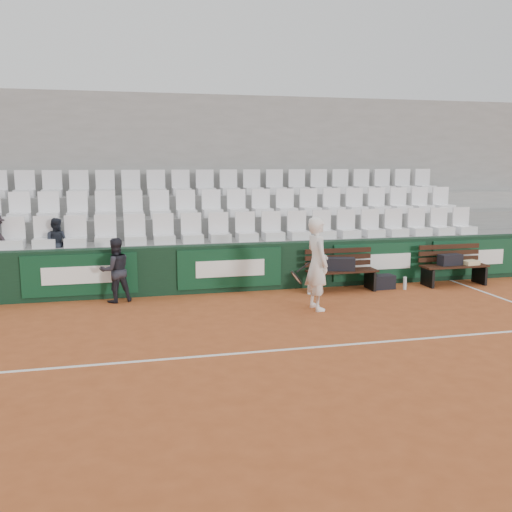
{
  "coord_description": "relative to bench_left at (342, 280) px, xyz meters",
  "views": [
    {
      "loc": [
        -2.44,
        -7.66,
        2.71
      ],
      "look_at": [
        0.01,
        2.4,
        1.0
      ],
      "focal_mm": 40.0,
      "sensor_mm": 36.0,
      "label": 1
    }
  ],
  "objects": [
    {
      "name": "court_baseline",
      "position": [
        -2.14,
        -3.43,
        -0.22
      ],
      "size": [
        18.0,
        0.06,
        0.01
      ],
      "primitive_type": "cube",
      "color": "white",
      "rests_on": "ground"
    },
    {
      "name": "seat_row_front",
      "position": [
        -2.14,
        1.02,
        1.09
      ],
      "size": [
        11.9,
        0.44,
        0.63
      ],
      "primitive_type": "cube",
      "color": "white",
      "rests_on": "grandstand_tier_front"
    },
    {
      "name": "sports_bag_right",
      "position": [
        2.55,
        -0.02,
        0.35
      ],
      "size": [
        0.54,
        0.29,
        0.24
      ],
      "primitive_type": "cube",
      "rotation": [
        0.0,
        0.0,
        0.1
      ],
      "color": "black",
      "rests_on": "bench_right"
    },
    {
      "name": "water_bottle_near",
      "position": [
        -0.78,
        -0.13,
        -0.1
      ],
      "size": [
        0.07,
        0.07,
        0.25
      ],
      "primitive_type": "cylinder",
      "color": "silver",
      "rests_on": "ground"
    },
    {
      "name": "grandstand_tier_mid",
      "position": [
        -2.14,
        2.15,
        0.5
      ],
      "size": [
        18.0,
        0.95,
        1.45
      ],
      "primitive_type": "cube",
      "color": "gray",
      "rests_on": "ground"
    },
    {
      "name": "water_bottle_far",
      "position": [
        1.37,
        -0.2,
        -0.09
      ],
      "size": [
        0.08,
        0.08,
        0.28
      ],
      "primitive_type": "cylinder",
      "color": "silver",
      "rests_on": "ground"
    },
    {
      "name": "bench_left",
      "position": [
        0.0,
        0.0,
        0.0
      ],
      "size": [
        1.5,
        0.56,
        0.45
      ],
      "primitive_type": "cube",
      "color": "black",
      "rests_on": "ground"
    },
    {
      "name": "seat_row_mid",
      "position": [
        -2.14,
        1.97,
        1.54
      ],
      "size": [
        11.9,
        0.44,
        0.63
      ],
      "primitive_type": "cube",
      "color": "white",
      "rests_on": "grandstand_tier_mid"
    },
    {
      "name": "spectator_c",
      "position": [
        -5.82,
        1.07,
        1.3
      ],
      "size": [
        0.6,
        0.53,
        1.04
      ],
      "primitive_type": "imported",
      "rotation": [
        0.0,
        0.0,
        2.83
      ],
      "color": "black",
      "rests_on": "grandstand_tier_front"
    },
    {
      "name": "grandstand_tier_back",
      "position": [
        -2.14,
        3.1,
        0.72
      ],
      "size": [
        18.0,
        0.95,
        1.9
      ],
      "primitive_type": "cube",
      "color": "#989896",
      "rests_on": "ground"
    },
    {
      "name": "sports_bag_left",
      "position": [
        -0.06,
        -0.0,
        0.36
      ],
      "size": [
        0.67,
        0.44,
        0.27
      ],
      "primitive_type": "cube",
      "rotation": [
        0.0,
        0.0,
        -0.3
      ],
      "color": "black",
      "rests_on": "bench_left"
    },
    {
      "name": "seat_row_back",
      "position": [
        -2.14,
        2.92,
        1.99
      ],
      "size": [
        11.9,
        0.44,
        0.63
      ],
      "primitive_type": "cube",
      "color": "silver",
      "rests_on": "grandstand_tier_back"
    },
    {
      "name": "grandstand_tier_front",
      "position": [
        -2.14,
        1.2,
        0.28
      ],
      "size": [
        18.0,
        0.95,
        1.0
      ],
      "primitive_type": "cube",
      "color": "gray",
      "rests_on": "ground"
    },
    {
      "name": "ground",
      "position": [
        -2.14,
        -3.43,
        -0.23
      ],
      "size": [
        80.0,
        80.0,
        0.0
      ],
      "primitive_type": "plane",
      "color": "#AC5127",
      "rests_on": "ground"
    },
    {
      "name": "tennis_player",
      "position": [
        -1.04,
        -1.32,
        0.64
      ],
      "size": [
        0.73,
        0.66,
        1.73
      ],
      "color": "white",
      "rests_on": "ground"
    },
    {
      "name": "sports_bag_ground",
      "position": [
        0.94,
        -0.01,
        -0.07
      ],
      "size": [
        0.51,
        0.33,
        0.3
      ],
      "primitive_type": "cube",
      "rotation": [
        0.0,
        0.0,
        0.06
      ],
      "color": "black",
      "rests_on": "ground"
    },
    {
      "name": "bench_right",
      "position": [
        2.65,
        -0.04,
        0.0
      ],
      "size": [
        1.5,
        0.56,
        0.45
      ],
      "primitive_type": "cube",
      "color": "#331A0F",
      "rests_on": "ground"
    },
    {
      "name": "back_barrier",
      "position": [
        -2.07,
        0.57,
        0.28
      ],
      "size": [
        18.0,
        0.34,
        1.0
      ],
      "color": "black",
      "rests_on": "ground"
    },
    {
      "name": "towel",
      "position": [
        3.02,
        -0.08,
        0.27
      ],
      "size": [
        0.38,
        0.3,
        0.09
      ],
      "primitive_type": "cube",
      "rotation": [
        0.0,
        0.0,
        0.16
      ],
      "color": "beige",
      "rests_on": "bench_right"
    },
    {
      "name": "ball_kid",
      "position": [
        -4.66,
        0.14,
        0.41
      ],
      "size": [
        0.73,
        0.64,
        1.26
      ],
      "primitive_type": "imported",
      "rotation": [
        0.0,
        0.0,
        3.44
      ],
      "color": "black",
      "rests_on": "ground"
    },
    {
      "name": "grandstand_rear_wall",
      "position": [
        -2.14,
        3.72,
        1.98
      ],
      "size": [
        18.0,
        0.3,
        4.4
      ],
      "primitive_type": "cube",
      "color": "gray",
      "rests_on": "ground"
    }
  ]
}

